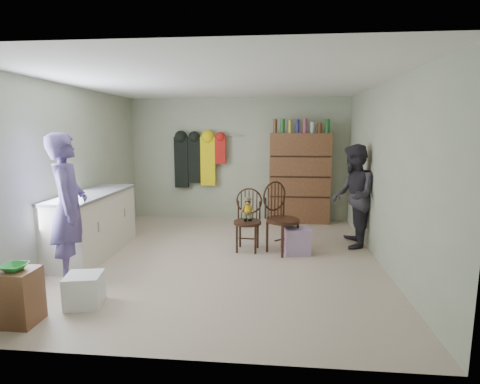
# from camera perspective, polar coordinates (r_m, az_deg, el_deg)

# --- Properties ---
(ground_plane) EXTENTS (5.00, 5.00, 0.00)m
(ground_plane) POSITION_cam_1_polar(r_m,az_deg,el_deg) (5.60, -2.78, -9.93)
(ground_plane) COLOR beige
(ground_plane) RESTS_ON ground
(room_walls) EXTENTS (5.00, 5.00, 5.00)m
(room_walls) POSITION_cam_1_polar(r_m,az_deg,el_deg) (5.82, -2.16, 6.69)
(room_walls) COLOR #A7AE92
(room_walls) RESTS_ON ground
(counter) EXTENTS (0.64, 1.86, 0.94)m
(counter) POSITION_cam_1_polar(r_m,az_deg,el_deg) (6.05, -21.48, -4.45)
(counter) COLOR silver
(counter) RESTS_ON ground
(stool) EXTENTS (0.38, 0.32, 0.54)m
(stool) POSITION_cam_1_polar(r_m,az_deg,el_deg) (4.30, -30.84, -13.55)
(stool) COLOR brown
(stool) RESTS_ON ground
(bowl) EXTENTS (0.23, 0.23, 0.06)m
(bowl) POSITION_cam_1_polar(r_m,az_deg,el_deg) (4.20, -31.19, -9.77)
(bowl) COLOR green
(bowl) RESTS_ON stool
(plastic_tub) EXTENTS (0.42, 0.41, 0.34)m
(plastic_tub) POSITION_cam_1_polar(r_m,az_deg,el_deg) (4.44, -22.63, -13.60)
(plastic_tub) COLOR white
(plastic_tub) RESTS_ON ground
(chair_front) EXTENTS (0.46, 0.46, 0.96)m
(chair_front) POSITION_cam_1_polar(r_m,az_deg,el_deg) (5.81, 1.22, -3.58)
(chair_front) COLOR #321C11
(chair_front) RESTS_ON ground
(chair_far) EXTENTS (0.68, 0.68, 1.09)m
(chair_far) POSITION_cam_1_polar(r_m,az_deg,el_deg) (5.73, 6.11, -3.45)
(chair_far) COLOR #321C11
(chair_far) RESTS_ON ground
(striped_bag) EXTENTS (0.41, 0.34, 0.40)m
(striped_bag) POSITION_cam_1_polar(r_m,az_deg,el_deg) (5.76, 8.72, -7.39)
(striped_bag) COLOR pink
(striped_bag) RESTS_ON ground
(person_left) EXTENTS (0.64, 0.78, 1.83)m
(person_left) POSITION_cam_1_polar(r_m,az_deg,el_deg) (5.07, -24.66, -2.14)
(person_left) COLOR #564986
(person_left) RESTS_ON ground
(person_right) EXTENTS (0.70, 0.86, 1.64)m
(person_right) POSITION_cam_1_polar(r_m,az_deg,el_deg) (6.20, 16.84, -0.60)
(person_right) COLOR #2D2B33
(person_right) RESTS_ON ground
(dresser) EXTENTS (1.20, 0.39, 2.07)m
(dresser) POSITION_cam_1_polar(r_m,az_deg,el_deg) (7.60, 9.05, 2.20)
(dresser) COLOR brown
(dresser) RESTS_ON ground
(coat_rack) EXTENTS (1.42, 0.12, 1.09)m
(coat_rack) POSITION_cam_1_polar(r_m,az_deg,el_deg) (7.80, -6.40, 4.90)
(coat_rack) COLOR #99999E
(coat_rack) RESTS_ON ground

